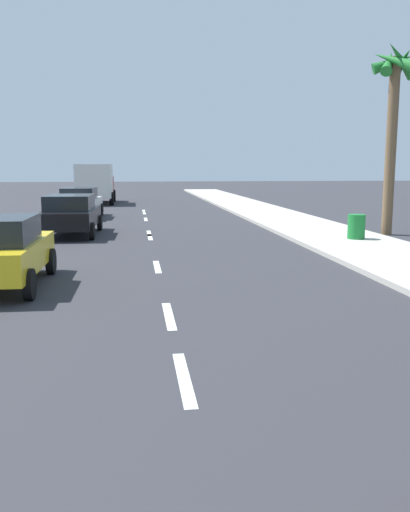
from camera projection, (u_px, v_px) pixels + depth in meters
ground_plane at (152, 245)px, 18.40m from camera, size 160.00×160.00×0.00m
sidewalk_strip at (323, 233)px, 21.22m from camera, size 3.60×80.00×0.14m
lane_stripe_2 at (184, 378)px, 6.80m from camera, size 0.16×1.80×0.01m
lane_stripe_3 at (169, 316)px, 9.65m from camera, size 0.16×1.80×0.01m
lane_stripe_4 at (157, 267)px, 14.36m from camera, size 0.16×1.80×0.01m
lane_stripe_5 at (150, 237)px, 20.44m from camera, size 0.16×1.80×0.01m
lane_stripe_6 at (149, 233)px, 21.58m from camera, size 0.16×1.80×0.01m
lane_stripe_7 at (146, 219)px, 27.30m from camera, size 0.16×1.80×0.01m
lane_stripe_8 at (144, 213)px, 31.06m from camera, size 0.16×1.80×0.01m
lane_stripe_9 at (144, 211)px, 32.43m from camera, size 0.16×1.80×0.01m
parked_car_yellow at (1, 250)px, 11.82m from camera, size 1.87×3.95×1.57m
parked_car_black at (71, 214)px, 20.86m from camera, size 2.19×4.57×1.57m
parked_car_white at (80, 202)px, 27.99m from camera, size 2.18×4.44×1.57m
delivery_truck at (95, 183)px, 38.75m from camera, size 2.68×6.24×2.80m
palm_tree_far at (394, 97)px, 20.29m from camera, size 1.89×1.83×7.25m
trash_bin_far at (356, 227)px, 18.84m from camera, size 0.60×0.60×0.85m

